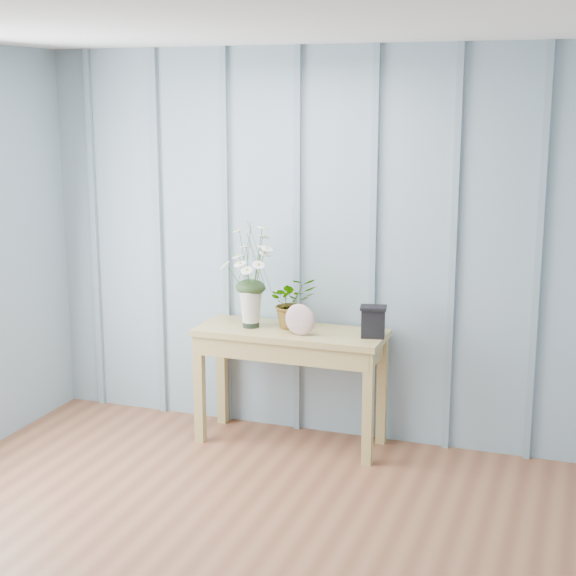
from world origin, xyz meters
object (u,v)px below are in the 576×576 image
at_px(sideboard, 291,347).
at_px(carved_box, 373,321).
at_px(felt_disc_vessel, 300,320).
at_px(daisy_vase, 250,262).

height_order(sideboard, carved_box, carved_box).
bearing_deg(felt_disc_vessel, carved_box, 20.49).
bearing_deg(daisy_vase, felt_disc_vessel, -13.57).
distance_m(daisy_vase, felt_disc_vessel, 0.49).
bearing_deg(felt_disc_vessel, sideboard, 139.27).
relative_size(felt_disc_vessel, carved_box, 1.03).
bearing_deg(daisy_vase, sideboard, 3.69).
distance_m(sideboard, felt_disc_vessel, 0.26).
distance_m(daisy_vase, carved_box, 0.85).
bearing_deg(sideboard, carved_box, 0.72).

